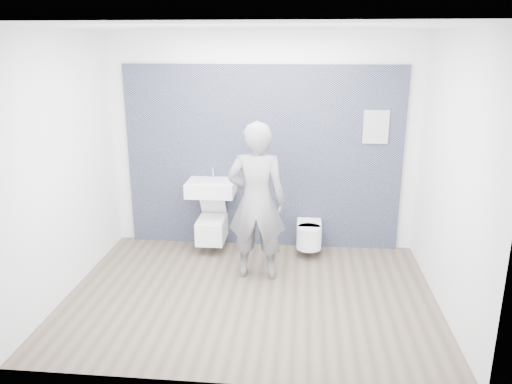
# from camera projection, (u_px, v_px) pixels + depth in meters

# --- Properties ---
(ground) EXTENTS (4.00, 4.00, 0.00)m
(ground) POSITION_uv_depth(u_px,v_px,m) (251.00, 295.00, 5.48)
(ground) COLOR brown
(ground) RESTS_ON ground
(room_shell) EXTENTS (4.00, 4.00, 4.00)m
(room_shell) POSITION_uv_depth(u_px,v_px,m) (250.00, 138.00, 4.98)
(room_shell) COLOR silver
(room_shell) RESTS_ON ground
(tile_wall) EXTENTS (3.60, 0.06, 2.40)m
(tile_wall) POSITION_uv_depth(u_px,v_px,m) (262.00, 243.00, 6.88)
(tile_wall) COLOR black
(tile_wall) RESTS_ON ground
(washbasin) EXTENTS (0.62, 0.46, 0.46)m
(washbasin) POSITION_uv_depth(u_px,v_px,m) (211.00, 188.00, 6.44)
(washbasin) COLOR white
(washbasin) RESTS_ON ground
(toilet_square) EXTENTS (0.35, 0.51, 0.64)m
(toilet_square) POSITION_uv_depth(u_px,v_px,m) (212.00, 228.00, 6.58)
(toilet_square) COLOR white
(toilet_square) RESTS_ON ground
(toilet_rounded) EXTENTS (0.32, 0.54, 0.30)m
(toilet_rounded) POSITION_uv_depth(u_px,v_px,m) (309.00, 235.00, 6.45)
(toilet_rounded) COLOR white
(toilet_rounded) RESTS_ON ground
(info_placard) EXTENTS (0.31, 0.03, 0.42)m
(info_placard) POSITION_uv_depth(u_px,v_px,m) (367.00, 248.00, 6.70)
(info_placard) COLOR white
(info_placard) RESTS_ON ground
(visitor) EXTENTS (0.67, 0.44, 1.84)m
(visitor) POSITION_uv_depth(u_px,v_px,m) (257.00, 202.00, 5.67)
(visitor) COLOR slate
(visitor) RESTS_ON ground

